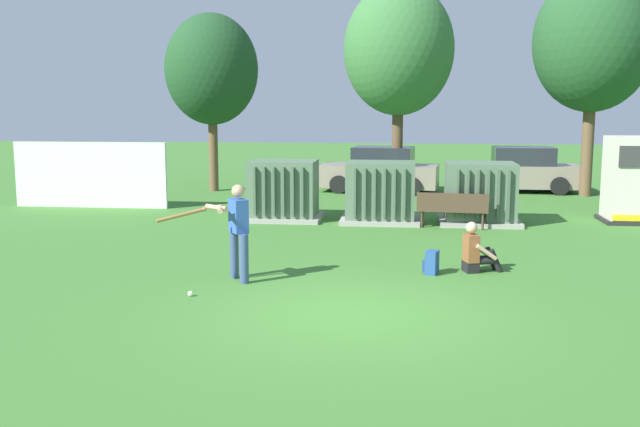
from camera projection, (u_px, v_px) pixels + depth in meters
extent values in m
plane|color=#3D752D|center=(349.00, 314.00, 10.99)|extent=(96.00, 96.00, 0.00)
cube|color=white|center=(90.00, 175.00, 22.16)|extent=(4.80, 0.12, 2.00)
cube|color=#9E9B93|center=(284.00, 217.00, 19.97)|extent=(2.10, 1.70, 0.12)
cube|color=#567056|center=(283.00, 188.00, 19.85)|extent=(1.80, 1.40, 1.50)
cube|color=#495F49|center=(255.00, 191.00, 19.18)|extent=(0.06, 0.12, 1.27)
cube|color=#495F49|center=(264.00, 191.00, 19.15)|extent=(0.06, 0.12, 1.27)
cube|color=#495F49|center=(274.00, 191.00, 19.12)|extent=(0.06, 0.12, 1.27)
cube|color=#495F49|center=(283.00, 191.00, 19.09)|extent=(0.06, 0.12, 1.27)
cube|color=#495F49|center=(293.00, 191.00, 19.06)|extent=(0.06, 0.12, 1.27)
cube|color=#495F49|center=(302.00, 192.00, 19.03)|extent=(0.06, 0.12, 1.27)
cube|color=#9E9B93|center=(380.00, 220.00, 19.56)|extent=(2.10, 1.70, 0.12)
cube|color=#567056|center=(381.00, 190.00, 19.44)|extent=(1.80, 1.40, 1.50)
cube|color=#495F49|center=(355.00, 193.00, 18.77)|extent=(0.06, 0.12, 1.27)
cube|color=#495F49|center=(365.00, 193.00, 18.74)|extent=(0.06, 0.12, 1.27)
cube|color=#495F49|center=(375.00, 193.00, 18.71)|extent=(0.06, 0.12, 1.27)
cube|color=#495F49|center=(385.00, 193.00, 18.68)|extent=(0.06, 0.12, 1.27)
cube|color=#495F49|center=(394.00, 193.00, 18.65)|extent=(0.06, 0.12, 1.27)
cube|color=#495F49|center=(404.00, 194.00, 18.62)|extent=(0.06, 0.12, 1.27)
cube|color=#9E9B93|center=(479.00, 221.00, 19.29)|extent=(2.10, 1.70, 0.12)
cube|color=#567056|center=(480.00, 191.00, 19.17)|extent=(1.80, 1.40, 1.50)
cube|color=#495F49|center=(458.00, 194.00, 18.50)|extent=(0.06, 0.12, 1.27)
cube|color=#495F49|center=(468.00, 194.00, 18.47)|extent=(0.06, 0.12, 1.27)
cube|color=#495F49|center=(478.00, 194.00, 18.44)|extent=(0.06, 0.12, 1.27)
cube|color=#495F49|center=(488.00, 195.00, 18.41)|extent=(0.06, 0.12, 1.27)
cube|color=#495F49|center=(498.00, 195.00, 18.38)|extent=(0.06, 0.12, 1.27)
cube|color=#495F49|center=(509.00, 195.00, 18.35)|extent=(0.06, 0.12, 1.27)
cube|color=#262626|center=(631.00, 220.00, 19.52)|extent=(1.60, 1.40, 0.10)
cube|color=beige|center=(634.00, 178.00, 19.35)|extent=(1.40, 1.20, 2.20)
cube|color=yellow|center=(639.00, 218.00, 18.89)|extent=(1.33, 0.04, 0.16)
cube|color=#4C3828|center=(452.00, 210.00, 18.54)|extent=(1.83, 0.61, 0.05)
cube|color=#4C3828|center=(452.00, 202.00, 18.33)|extent=(1.79, 0.25, 0.44)
cylinder|color=#4C3828|center=(423.00, 218.00, 18.89)|extent=(0.06, 0.06, 0.42)
cylinder|color=#4C3828|center=(483.00, 220.00, 18.54)|extent=(0.06, 0.06, 0.42)
cylinder|color=#4C3828|center=(422.00, 219.00, 18.62)|extent=(0.06, 0.06, 0.42)
cylinder|color=#4C3828|center=(483.00, 222.00, 18.27)|extent=(0.06, 0.06, 0.42)
cylinder|color=#384C75|center=(244.00, 259.00, 12.81)|extent=(0.16, 0.16, 0.88)
cylinder|color=#384C75|center=(234.00, 254.00, 13.23)|extent=(0.16, 0.16, 0.88)
cube|color=#3359B2|center=(238.00, 216.00, 12.91)|extent=(0.42, 0.47, 0.60)
sphere|color=tan|center=(238.00, 191.00, 12.84)|extent=(0.23, 0.23, 0.23)
cylinder|color=tan|center=(220.00, 209.00, 12.63)|extent=(0.23, 0.55, 0.09)
cylinder|color=tan|center=(216.00, 208.00, 12.79)|extent=(0.49, 0.39, 0.09)
cylinder|color=#A5723F|center=(181.00, 215.00, 12.41)|extent=(0.74, 0.53, 0.21)
sphere|color=#A5723F|center=(204.00, 209.00, 12.60)|extent=(0.08, 0.08, 0.08)
sphere|color=white|center=(190.00, 294.00, 11.99)|extent=(0.09, 0.09, 0.09)
cube|color=black|center=(470.00, 267.00, 13.74)|extent=(0.32, 0.39, 0.20)
cube|color=brown|center=(471.00, 248.00, 13.68)|extent=(0.31, 0.41, 0.52)
sphere|color=#DBAD89|center=(472.00, 228.00, 13.62)|extent=(0.22, 0.22, 0.22)
cylinder|color=black|center=(480.00, 259.00, 13.85)|extent=(0.47, 0.25, 0.13)
cylinder|color=black|center=(491.00, 258.00, 13.88)|extent=(0.32, 0.19, 0.46)
cylinder|color=black|center=(484.00, 261.00, 13.66)|extent=(0.47, 0.25, 0.13)
cylinder|color=black|center=(495.00, 260.00, 13.69)|extent=(0.32, 0.19, 0.46)
cylinder|color=#DBAD89|center=(478.00, 248.00, 13.95)|extent=(0.42, 0.19, 0.32)
cylinder|color=#DBAD89|center=(487.00, 252.00, 13.50)|extent=(0.42, 0.19, 0.32)
cube|color=#264C8C|center=(432.00, 262.00, 13.54)|extent=(0.28, 0.36, 0.44)
cube|color=navy|center=(425.00, 265.00, 13.60)|extent=(0.12, 0.23, 0.22)
cylinder|color=brown|center=(213.00, 154.00, 26.31)|extent=(0.33, 0.33, 2.70)
ellipsoid|color=#1E4723|center=(212.00, 69.00, 25.86)|extent=(3.32, 3.32, 3.94)
cylinder|color=brown|center=(397.00, 150.00, 25.43)|extent=(0.38, 0.38, 3.08)
ellipsoid|color=#387038|center=(399.00, 49.00, 24.91)|extent=(3.79, 3.79, 4.50)
cylinder|color=brown|center=(587.00, 149.00, 24.77)|extent=(0.40, 0.40, 3.22)
ellipsoid|color=#235128|center=(593.00, 41.00, 24.23)|extent=(3.96, 3.96, 4.70)
cube|color=gray|center=(379.00, 176.00, 26.18)|extent=(4.37, 2.18, 0.80)
cube|color=#262B33|center=(383.00, 156.00, 26.04)|extent=(2.27, 1.79, 0.64)
cylinder|color=black|center=(339.00, 184.00, 25.70)|extent=(0.66, 0.29, 0.64)
cylinder|color=black|center=(348.00, 180.00, 27.34)|extent=(0.66, 0.29, 0.64)
cylinder|color=black|center=(412.00, 186.00, 25.11)|extent=(0.66, 0.29, 0.64)
cylinder|color=black|center=(417.00, 181.00, 26.74)|extent=(0.66, 0.29, 0.64)
cube|color=gray|center=(518.00, 176.00, 26.15)|extent=(4.23, 1.77, 0.80)
cube|color=#262B33|center=(523.00, 156.00, 26.02)|extent=(2.12, 1.59, 0.64)
cylinder|color=black|center=(483.00, 185.00, 25.53)|extent=(0.64, 0.23, 0.64)
cylinder|color=black|center=(479.00, 180.00, 27.19)|extent=(0.64, 0.23, 0.64)
cylinder|color=black|center=(560.00, 186.00, 25.19)|extent=(0.64, 0.23, 0.64)
cylinder|color=black|center=(551.00, 181.00, 26.85)|extent=(0.64, 0.23, 0.64)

